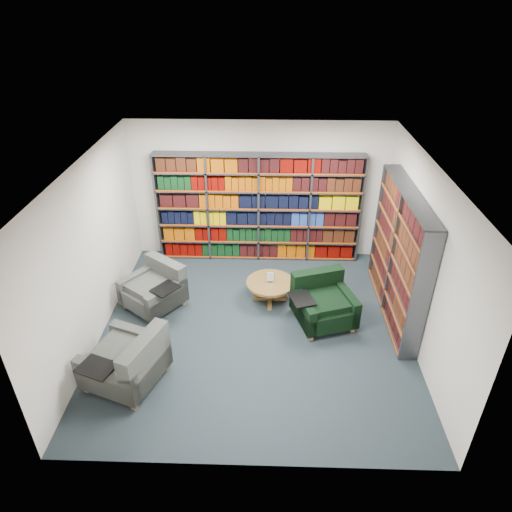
{
  "coord_description": "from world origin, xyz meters",
  "views": [
    {
      "loc": [
        0.2,
        -5.87,
        4.93
      ],
      "look_at": [
        0.0,
        0.6,
        1.05
      ],
      "focal_mm": 32.0,
      "sensor_mm": 36.0,
      "label": 1
    }
  ],
  "objects_px": {
    "coffee_table": "(270,286)",
    "chair_teal_front": "(130,364)",
    "chair_teal_left": "(157,289)",
    "chair_green_right": "(322,303)"
  },
  "relations": [
    {
      "from": "chair_teal_left",
      "to": "chair_teal_front",
      "type": "relative_size",
      "value": 0.96
    },
    {
      "from": "chair_teal_left",
      "to": "chair_green_right",
      "type": "distance_m",
      "value": 2.88
    },
    {
      "from": "chair_teal_left",
      "to": "chair_teal_front",
      "type": "xyz_separation_m",
      "value": [
        0.03,
        -1.86,
        0.03
      ]
    },
    {
      "from": "chair_green_right",
      "to": "coffee_table",
      "type": "xyz_separation_m",
      "value": [
        -0.87,
        0.5,
        -0.01
      ]
    },
    {
      "from": "chair_teal_front",
      "to": "coffee_table",
      "type": "height_order",
      "value": "chair_teal_front"
    },
    {
      "from": "chair_green_right",
      "to": "chair_teal_front",
      "type": "xyz_separation_m",
      "value": [
        -2.83,
        -1.53,
        0.02
      ]
    },
    {
      "from": "chair_teal_left",
      "to": "coffee_table",
      "type": "distance_m",
      "value": 2.0
    },
    {
      "from": "coffee_table",
      "to": "chair_teal_front",
      "type": "bearing_deg",
      "value": -133.94
    },
    {
      "from": "chair_teal_front",
      "to": "chair_teal_left",
      "type": "bearing_deg",
      "value": 91.01
    },
    {
      "from": "chair_teal_left",
      "to": "chair_teal_front",
      "type": "height_order",
      "value": "chair_teal_front"
    }
  ]
}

